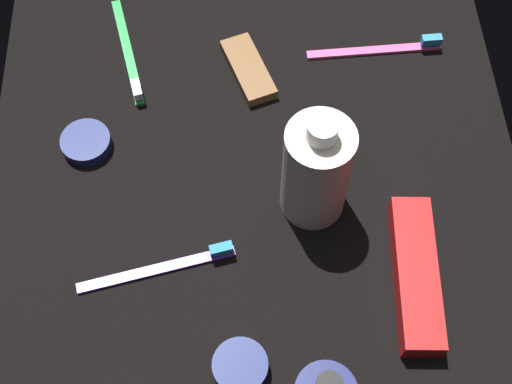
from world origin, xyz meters
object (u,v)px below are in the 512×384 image
(toothbrush_green, at_px, (129,56))
(cream_tin_right, at_px, (86,143))
(bodywash_bottle, at_px, (316,167))
(toothbrush_pink, at_px, (383,48))
(snack_bar_brown, at_px, (250,69))
(toothpaste_box_red, at_px, (416,275))
(toothbrush_purple, at_px, (166,266))
(cream_tin_left, at_px, (240,367))

(toothbrush_green, height_order, cream_tin_right, toothbrush_green)
(bodywash_bottle, relative_size, cream_tin_right, 2.68)
(toothbrush_pink, distance_m, snack_bar_brown, 0.18)
(bodywash_bottle, height_order, toothbrush_pink, bodywash_bottle)
(toothbrush_pink, relative_size, toothpaste_box_red, 1.02)
(toothbrush_pink, relative_size, cream_tin_right, 2.95)
(toothbrush_purple, xyz_separation_m, cream_tin_right, (-0.17, -0.10, 0.00))
(toothpaste_box_red, bearing_deg, toothbrush_purple, -92.41)
(toothbrush_green, distance_m, cream_tin_right, 0.14)
(toothbrush_purple, height_order, cream_tin_right, toothbrush_purple)
(toothbrush_green, relative_size, cream_tin_right, 2.92)
(bodywash_bottle, bearing_deg, toothbrush_purple, -64.88)
(toothpaste_box_red, bearing_deg, cream_tin_right, -114.03)
(toothbrush_pink, bearing_deg, cream_tin_right, -71.35)
(toothbrush_purple, height_order, snack_bar_brown, toothbrush_purple)
(toothpaste_box_red, height_order, snack_bar_brown, toothpaste_box_red)
(bodywash_bottle, xyz_separation_m, toothbrush_purple, (0.08, -0.17, -0.07))
(toothbrush_purple, relative_size, snack_bar_brown, 1.72)
(toothbrush_purple, relative_size, toothpaste_box_red, 1.01)
(toothbrush_pink, distance_m, toothpaste_box_red, 0.32)
(bodywash_bottle, distance_m, toothbrush_purple, 0.20)
(toothbrush_pink, height_order, cream_tin_left, same)
(toothbrush_purple, relative_size, cream_tin_left, 3.06)
(snack_bar_brown, bearing_deg, toothbrush_pink, 79.59)
(toothpaste_box_red, distance_m, cream_tin_right, 0.42)
(cream_tin_left, bearing_deg, toothbrush_pink, 153.54)
(toothbrush_purple, xyz_separation_m, toothpaste_box_red, (0.03, 0.27, 0.01))
(bodywash_bottle, distance_m, toothbrush_green, 0.32)
(toothbrush_purple, distance_m, toothbrush_pink, 0.41)
(cream_tin_left, bearing_deg, toothbrush_purple, -146.59)
(toothbrush_pink, height_order, snack_bar_brown, toothbrush_pink)
(bodywash_bottle, relative_size, toothbrush_pink, 0.91)
(snack_bar_brown, xyz_separation_m, cream_tin_right, (0.10, -0.21, 0.00))
(bodywash_bottle, bearing_deg, toothbrush_pink, 152.19)
(cream_tin_left, bearing_deg, cream_tin_right, -148.13)
(cream_tin_left, relative_size, cream_tin_right, 0.95)
(toothbrush_pink, height_order, cream_tin_right, toothbrush_pink)
(toothbrush_green, height_order, cream_tin_left, same)
(toothbrush_green, height_order, toothpaste_box_red, toothpaste_box_red)
(snack_bar_brown, distance_m, cream_tin_left, 0.39)
(toothbrush_green, bearing_deg, toothbrush_pink, 89.21)
(snack_bar_brown, height_order, cream_tin_left, cream_tin_left)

